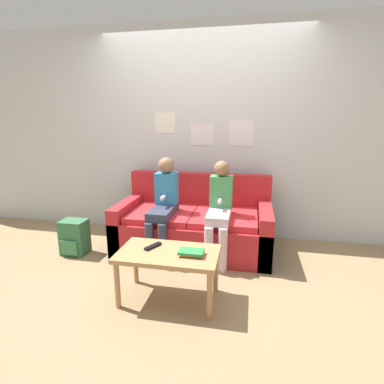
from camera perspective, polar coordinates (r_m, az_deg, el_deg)
ground_plane at (r=3.12m, az=-1.56°, el=-14.62°), size 10.00×10.00×0.00m
wall_back at (r=3.82m, az=2.01°, el=11.05°), size 8.00×0.06×2.60m
couch at (r=3.51m, az=0.46°, el=-6.39°), size 1.73×0.88×0.83m
coffee_table at (r=2.52m, az=-4.53°, el=-12.45°), size 0.82×0.47×0.43m
person_left at (r=3.29m, az=-5.44°, el=-1.89°), size 0.24×0.59×1.07m
person_right at (r=3.17m, az=5.30°, el=-2.76°), size 0.24×0.59×1.05m
tv_remote at (r=2.58m, az=-7.45°, el=-10.21°), size 0.11×0.17×0.02m
book_stack at (r=2.42m, az=-0.10°, el=-11.45°), size 0.20×0.13×0.04m
backpack at (r=3.63m, az=-21.48°, el=-8.05°), size 0.28×0.24×0.39m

